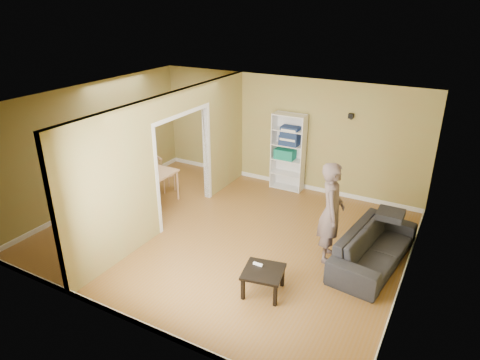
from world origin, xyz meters
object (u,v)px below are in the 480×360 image
at_px(coffee_table, 263,274).
at_px(chair_left, 121,176).
at_px(person, 332,204).
at_px(sofa, 375,242).
at_px(chair_near, 130,189).
at_px(dining_table, 148,174).
at_px(chair_far, 166,173).
at_px(bookshelf, 289,152).

xyz_separation_m(coffee_table, chair_left, (-4.43, 1.67, 0.11)).
distance_m(person, chair_left, 5.04).
relative_size(sofa, chair_near, 2.05).
distance_m(person, chair_near, 4.25).
height_order(coffee_table, chair_near, chair_near).
height_order(sofa, chair_near, chair_near).
bearing_deg(chair_left, dining_table, 92.16).
bearing_deg(chair_far, coffee_table, 170.28).
height_order(sofa, person, person).
relative_size(bookshelf, chair_left, 2.00).
bearing_deg(sofa, chair_far, 89.32).
height_order(dining_table, chair_left, chair_left).
bearing_deg(chair_near, coffee_table, 0.20).
height_order(sofa, chair_far, chair_far).
xyz_separation_m(person, coffee_table, (-0.57, -1.41, -0.70)).
bearing_deg(coffee_table, person, 68.13).
distance_m(bookshelf, chair_far, 2.91).
relative_size(coffee_table, chair_left, 0.66).
bearing_deg(bookshelf, dining_table, -138.74).
bearing_deg(chair_left, chair_far, 129.48).
bearing_deg(chair_left, coffee_table, 68.59).
bearing_deg(dining_table, sofa, -1.06).
relative_size(dining_table, chair_far, 1.32).
xyz_separation_m(bookshelf, chair_far, (-2.44, -1.52, -0.47)).
bearing_deg(person, chair_near, 77.76).
relative_size(chair_near, chair_far, 1.20).
bearing_deg(sofa, bookshelf, 56.01).
distance_m(person, dining_table, 4.25).
relative_size(person, chair_left, 2.30).
xyz_separation_m(dining_table, chair_near, (0.01, -0.60, -0.12)).
distance_m(sofa, bookshelf, 3.40).
distance_m(bookshelf, chair_left, 3.90).
height_order(chair_near, chair_far, chair_near).
bearing_deg(chair_left, chair_near, 53.73).
bearing_deg(chair_far, chair_near, 113.59).
relative_size(bookshelf, chair_near, 1.73).
bearing_deg(sofa, coffee_table, 148.65).
relative_size(dining_table, chair_left, 1.27).
bearing_deg(person, sofa, -90.43).
xyz_separation_m(sofa, chair_left, (-5.73, 0.05, 0.04)).
bearing_deg(coffee_table, sofa, 51.24).
xyz_separation_m(coffee_table, chair_far, (-3.66, 2.33, 0.10)).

